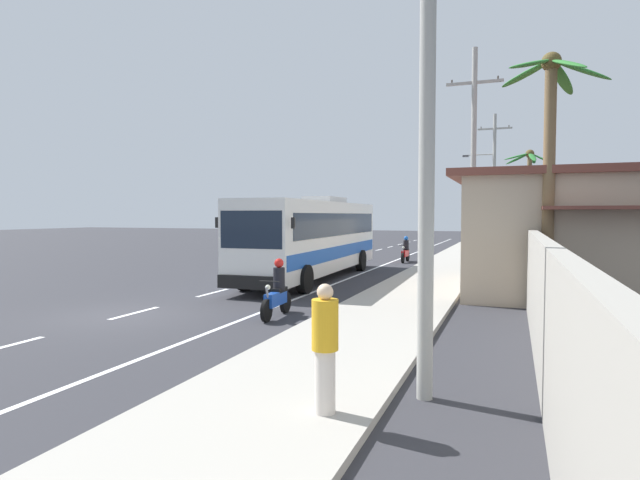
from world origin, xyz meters
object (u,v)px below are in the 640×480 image
(coach_bus_foreground, at_px, (314,235))
(pedestrian_near_kerb, at_px, (325,346))
(motorcycle_trailing, at_px, (277,293))
(utility_pole_nearest, at_px, (428,60))
(utility_pole_far, at_px, (493,179))
(palm_nearest, at_px, (550,139))
(palm_second, at_px, (529,182))
(motorcycle_beside_bus, at_px, (406,251))
(utility_pole_mid, at_px, (473,158))

(coach_bus_foreground, relative_size, pedestrian_near_kerb, 7.20)
(motorcycle_trailing, bearing_deg, utility_pole_nearest, -45.74)
(pedestrian_near_kerb, distance_m, utility_pole_nearest, 4.41)
(pedestrian_near_kerb, xyz_separation_m, utility_pole_nearest, (1.10, 1.40, 4.04))
(utility_pole_far, bearing_deg, palm_nearest, -84.30)
(utility_pole_nearest, bearing_deg, motorcycle_trailing, 134.26)
(utility_pole_far, height_order, palm_second, utility_pole_far)
(coach_bus_foreground, bearing_deg, utility_pole_far, 70.93)
(palm_nearest, bearing_deg, motorcycle_beside_bus, 116.40)
(pedestrian_near_kerb, relative_size, palm_nearest, 0.23)
(motorcycle_trailing, bearing_deg, coach_bus_foreground, 104.49)
(pedestrian_near_kerb, bearing_deg, motorcycle_beside_bus, -89.41)
(palm_nearest, bearing_deg, utility_pole_nearest, -104.28)
(utility_pole_far, bearing_deg, utility_pole_mid, -90.90)
(coach_bus_foreground, relative_size, motorcycle_trailing, 6.40)
(pedestrian_near_kerb, height_order, utility_pole_mid, utility_pole_mid)
(motorcycle_beside_bus, height_order, utility_pole_far, utility_pole_far)
(motorcycle_beside_bus, height_order, utility_pole_mid, utility_pole_mid)
(coach_bus_foreground, relative_size, motorcycle_beside_bus, 6.40)
(coach_bus_foreground, bearing_deg, motorcycle_beside_bus, 76.24)
(motorcycle_trailing, relative_size, utility_pole_mid, 0.19)
(coach_bus_foreground, bearing_deg, motorcycle_trailing, -75.51)
(utility_pole_mid, distance_m, palm_second, 12.88)
(motorcycle_beside_bus, bearing_deg, motorcycle_trailing, -90.25)
(pedestrian_near_kerb, xyz_separation_m, palm_second, (3.26, 30.43, 3.95))
(coach_bus_foreground, distance_m, utility_pole_far, 20.95)
(motorcycle_trailing, relative_size, utility_pole_nearest, 0.20)
(motorcycle_beside_bus, bearing_deg, palm_second, 43.35)
(motorcycle_trailing, bearing_deg, utility_pole_far, 80.70)
(utility_pole_nearest, bearing_deg, coach_bus_foreground, 117.62)
(coach_bus_foreground, bearing_deg, utility_pole_mid, 25.42)
(coach_bus_foreground, bearing_deg, utility_pole_nearest, -62.38)
(pedestrian_near_kerb, bearing_deg, utility_pole_nearest, -136.24)
(motorcycle_beside_bus, distance_m, palm_nearest, 16.16)
(motorcycle_trailing, distance_m, utility_pole_nearest, 8.19)
(coach_bus_foreground, height_order, utility_pole_nearest, utility_pole_nearest)
(coach_bus_foreground, height_order, motorcycle_trailing, coach_bus_foreground)
(palm_nearest, bearing_deg, palm_second, 90.10)
(utility_pole_mid, bearing_deg, motorcycle_trailing, -110.58)
(pedestrian_near_kerb, bearing_deg, coach_bus_foreground, -76.30)
(motorcycle_trailing, relative_size, pedestrian_near_kerb, 1.13)
(coach_bus_foreground, distance_m, pedestrian_near_kerb, 15.90)
(utility_pole_nearest, height_order, utility_pole_far, utility_pole_far)
(utility_pole_far, height_order, palm_nearest, utility_pole_far)
(motorcycle_beside_bus, height_order, pedestrian_near_kerb, pedestrian_near_kerb)
(motorcycle_trailing, bearing_deg, pedestrian_near_kerb, -59.68)
(motorcycle_trailing, distance_m, palm_second, 25.46)
(motorcycle_trailing, xyz_separation_m, utility_pole_nearest, (4.81, -4.93, 4.44))
(utility_pole_mid, relative_size, palm_second, 1.44)
(pedestrian_near_kerb, xyz_separation_m, utility_pole_far, (0.87, 34.25, 4.42))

